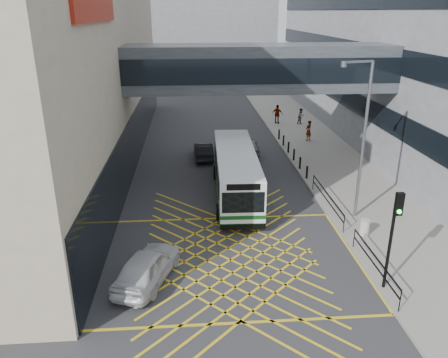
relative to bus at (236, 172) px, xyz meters
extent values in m
plane|color=#333335|center=(-1.04, -7.83, -1.60)|extent=(120.00, 120.00, 0.00)
cube|color=black|center=(-7.00, 8.17, 0.40)|extent=(0.10, 41.50, 4.00)
cube|color=maroon|center=(-6.96, -3.83, 9.90)|extent=(0.18, 9.00, 1.80)
cube|color=black|center=(10.92, 16.17, 2.40)|extent=(0.10, 43.50, 1.60)
cube|color=black|center=(10.92, 16.17, 6.40)|extent=(0.10, 43.50, 1.60)
cube|color=black|center=(10.92, 16.17, 10.40)|extent=(0.10, 43.50, 1.60)
cube|color=gray|center=(-3.04, 52.17, 7.40)|extent=(28.00, 16.00, 18.00)
cube|color=#3B4045|center=(1.96, 4.17, 5.90)|extent=(20.00, 4.00, 3.00)
cube|color=black|center=(1.96, 2.15, 5.90)|extent=(19.50, 0.06, 1.60)
cube|color=black|center=(1.96, 6.19, 5.90)|extent=(19.50, 0.06, 1.60)
cube|color=gray|center=(7.96, 7.17, -1.52)|extent=(6.00, 54.00, 0.16)
cube|color=gold|center=(-1.04, -7.83, -1.59)|extent=(12.00, 9.00, 0.01)
cube|color=white|center=(0.00, -0.11, 0.03)|extent=(2.72, 10.61, 2.59)
cube|color=#0D4312|center=(0.00, -0.11, -1.10)|extent=(2.75, 10.65, 0.33)
cube|color=#0D4312|center=(0.00, -0.11, -0.59)|extent=(2.77, 10.65, 0.21)
cube|color=black|center=(0.01, 0.46, 0.37)|extent=(2.73, 9.27, 1.01)
cube|color=black|center=(-0.16, -5.36, 0.27)|extent=(2.21, 0.14, 1.15)
cube|color=black|center=(-0.16, -5.38, 1.13)|extent=(1.73, 0.11, 0.34)
cube|color=white|center=(0.00, -0.11, 1.34)|extent=(2.69, 10.51, 0.10)
cube|color=black|center=(-0.16, -5.38, -1.12)|extent=(2.40, 0.17, 0.29)
cube|color=black|center=(0.16, 5.16, -1.12)|extent=(2.40, 0.17, 0.29)
cylinder|color=black|center=(-1.32, -3.52, -1.12)|extent=(0.30, 0.97, 0.96)
cylinder|color=black|center=(1.10, -3.59, -1.12)|extent=(0.30, 0.97, 0.96)
cylinder|color=black|center=(-1.12, 2.99, -1.12)|extent=(0.30, 0.97, 0.96)
cylinder|color=black|center=(1.30, 2.92, -1.12)|extent=(0.30, 0.97, 0.96)
imported|color=silver|center=(-4.80, -9.26, -0.85)|extent=(3.38, 5.10, 1.50)
imported|color=black|center=(-1.81, 7.70, -0.93)|extent=(1.82, 4.30, 1.33)
imported|color=gray|center=(1.91, 8.69, -0.95)|extent=(1.90, 4.21, 1.29)
cylinder|color=black|center=(5.21, -10.70, 0.43)|extent=(0.14, 0.14, 3.73)
cube|color=black|center=(5.20, -10.94, 2.52)|extent=(0.31, 0.21, 0.93)
sphere|color=#19E533|center=(5.20, -11.05, 2.24)|extent=(0.18, 0.18, 0.18)
cylinder|color=slate|center=(6.45, -3.89, 2.85)|extent=(0.21, 0.21, 8.58)
cube|color=slate|center=(5.62, -4.12, 7.14)|extent=(1.68, 0.57, 0.11)
cylinder|color=slate|center=(4.80, -4.36, 7.06)|extent=(0.37, 0.37, 0.27)
cylinder|color=#ADA89E|center=(6.12, -6.13, -1.01)|extent=(0.49, 0.49, 0.85)
cube|color=black|center=(5.11, -9.83, -0.49)|extent=(0.05, 5.00, 0.05)
cube|color=black|center=(5.11, -9.83, -0.89)|extent=(0.05, 5.00, 0.05)
cube|color=black|center=(5.11, -2.83, -0.49)|extent=(0.05, 6.00, 0.05)
cube|color=black|center=(5.11, -2.83, -0.89)|extent=(0.05, 6.00, 0.05)
cylinder|color=black|center=(5.11, -12.33, -0.94)|extent=(0.04, 0.04, 1.00)
cylinder|color=black|center=(5.11, -7.33, -0.94)|extent=(0.04, 0.04, 1.00)
cylinder|color=black|center=(5.11, -5.83, -0.94)|extent=(0.04, 0.04, 1.00)
cylinder|color=black|center=(5.11, 0.17, -0.94)|extent=(0.04, 0.04, 1.00)
cylinder|color=black|center=(5.21, 2.17, -0.99)|extent=(0.14, 0.14, 0.90)
cylinder|color=black|center=(5.21, 4.17, -0.99)|extent=(0.14, 0.14, 0.90)
cylinder|color=black|center=(5.21, 6.17, -0.99)|extent=(0.14, 0.14, 0.90)
cylinder|color=black|center=(5.21, 8.17, -0.99)|extent=(0.14, 0.14, 0.90)
cylinder|color=black|center=(5.21, 10.17, -0.99)|extent=(0.14, 0.14, 0.90)
cylinder|color=black|center=(5.21, 12.17, -0.99)|extent=(0.14, 0.14, 0.90)
imported|color=gray|center=(7.74, 11.56, -0.53)|extent=(0.88, 0.85, 1.81)
imported|color=gray|center=(8.56, 17.66, -0.63)|extent=(0.91, 0.80, 1.61)
imported|color=gray|center=(6.18, 18.11, -0.47)|extent=(1.26, 1.03, 1.93)
camera|label=1|loc=(-2.73, -25.74, 9.48)|focal=35.00mm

